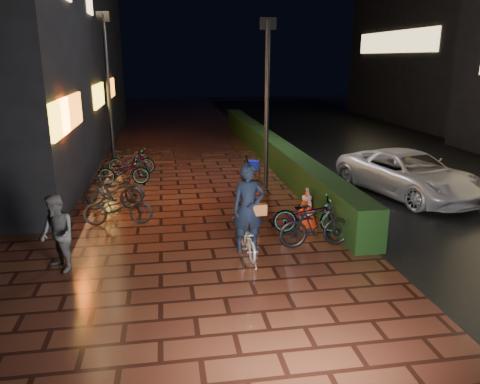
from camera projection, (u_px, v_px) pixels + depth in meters
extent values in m
plane|color=#381911|center=(207.00, 231.00, 11.34)|extent=(80.00, 80.00, 0.00)
cube|color=black|center=(435.00, 170.00, 17.46)|extent=(11.00, 60.00, 0.01)
cube|color=black|center=(269.00, 147.00, 19.30)|extent=(0.70, 20.00, 1.00)
imported|color=#505053|center=(57.00, 234.00, 9.03)|extent=(0.92, 0.95, 1.54)
imported|color=silver|center=(408.00, 174.00, 14.13)|extent=(3.40, 5.20, 1.33)
cube|color=yellow|center=(60.00, 119.00, 11.52)|extent=(0.08, 2.00, 0.90)
cube|color=orange|center=(71.00, 112.00, 12.94)|extent=(0.08, 3.00, 0.90)
cube|color=yellow|center=(99.00, 95.00, 18.63)|extent=(0.08, 2.80, 0.90)
cube|color=orange|center=(112.00, 88.00, 23.38)|extent=(0.08, 2.20, 0.90)
cube|color=black|center=(458.00, 9.00, 29.17)|extent=(8.00, 14.00, 14.00)
cube|color=#FFD88C|center=(394.00, 42.00, 29.10)|extent=(0.06, 10.00, 1.30)
cylinder|color=black|center=(267.00, 108.00, 14.36)|extent=(0.14, 0.14, 5.11)
cube|color=black|center=(268.00, 23.00, 13.68)|extent=(0.49, 0.09, 0.34)
cylinder|color=black|center=(109.00, 90.00, 18.28)|extent=(0.20, 0.20, 5.64)
cube|color=black|center=(103.00, 17.00, 17.53)|extent=(0.54, 0.28, 0.38)
imported|color=silver|center=(247.00, 238.00, 9.90)|extent=(0.54, 1.41, 0.73)
imported|color=black|center=(248.00, 208.00, 9.61)|extent=(0.70, 0.47, 1.87)
cube|color=brown|center=(259.00, 210.00, 9.64)|extent=(0.33, 0.15, 0.24)
cone|color=red|center=(309.00, 215.00, 11.44)|extent=(0.42, 0.42, 0.67)
cone|color=#E93F0C|center=(307.00, 200.00, 12.63)|extent=(0.42, 0.42, 0.67)
cube|color=#FF280D|center=(309.00, 228.00, 11.53)|extent=(0.44, 0.44, 0.03)
cube|color=#FF4D0D|center=(306.00, 212.00, 12.71)|extent=(0.44, 0.44, 0.03)
cube|color=#BD0B32|center=(308.00, 196.00, 11.95)|extent=(0.42, 1.41, 0.07)
cube|color=black|center=(253.00, 170.00, 15.92)|extent=(0.62, 0.55, 0.04)
cylinder|color=black|center=(247.00, 176.00, 15.83)|extent=(0.04, 0.04, 0.36)
cylinder|color=black|center=(259.00, 177.00, 15.79)|extent=(0.04, 0.04, 0.36)
cylinder|color=black|center=(247.00, 174.00, 16.16)|extent=(0.04, 0.04, 0.36)
cylinder|color=black|center=(260.00, 174.00, 16.12)|extent=(0.04, 0.04, 0.36)
cube|color=#0D18B2|center=(253.00, 165.00, 15.88)|extent=(0.45, 0.41, 0.29)
cylinder|color=black|center=(249.00, 166.00, 15.76)|extent=(0.33, 0.31, 0.92)
imported|color=black|center=(131.00, 162.00, 16.85)|extent=(1.76, 0.82, 0.89)
imported|color=black|center=(114.00, 189.00, 13.28)|extent=(1.70, 0.60, 0.89)
imported|color=black|center=(126.00, 165.00, 16.13)|extent=(1.65, 0.48, 0.99)
imported|color=black|center=(123.00, 171.00, 15.39)|extent=(1.72, 0.66, 0.89)
imported|color=black|center=(118.00, 208.00, 11.66)|extent=(1.71, 0.63, 0.89)
imported|color=black|center=(112.00, 192.00, 12.80)|extent=(1.65, 0.50, 0.99)
imported|color=black|center=(309.00, 215.00, 11.13)|extent=(1.77, 0.85, 0.89)
imported|color=black|center=(315.00, 226.00, 10.27)|extent=(1.65, 0.51, 0.99)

